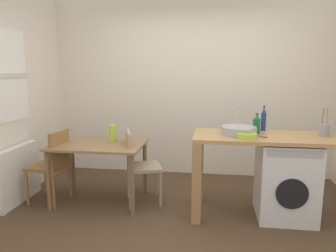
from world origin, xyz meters
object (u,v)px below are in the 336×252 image
(chair_opposite, at_px, (138,163))
(mixing_bowl, at_px, (247,136))
(bottle_tall_green, at_px, (257,124))
(chair_person_seat, at_px, (53,162))
(bottle_squat_brown, at_px, (264,119))
(washing_machine, at_px, (286,180))
(vase, at_px, (113,134))
(dining_table, at_px, (99,151))
(utensil_crock, at_px, (324,130))

(chair_opposite, distance_m, mixing_bowl, 1.36)
(chair_opposite, height_order, bottle_tall_green, bottle_tall_green)
(chair_person_seat, height_order, bottle_squat_brown, bottle_squat_brown)
(chair_person_seat, distance_m, chair_opposite, 1.03)
(washing_machine, distance_m, vase, 2.08)
(chair_person_seat, relative_size, bottle_tall_green, 3.99)
(chair_person_seat, bearing_deg, bottle_tall_green, -80.96)
(bottle_tall_green, bearing_deg, dining_table, 179.70)
(utensil_crock, bearing_deg, chair_opposite, 177.51)
(dining_table, distance_m, bottle_squat_brown, 2.00)
(dining_table, xyz_separation_m, utensil_crock, (2.55, -0.06, 0.35))
(utensil_crock, bearing_deg, chair_person_seat, -179.16)
(washing_machine, bearing_deg, dining_table, 176.97)
(dining_table, xyz_separation_m, mixing_bowl, (1.72, -0.31, 0.31))
(chair_opposite, xyz_separation_m, utensil_crock, (2.07, -0.09, 0.48))
(bottle_squat_brown, bearing_deg, bottle_tall_green, -120.07)
(washing_machine, xyz_separation_m, bottle_tall_green, (-0.33, 0.11, 0.59))
(dining_table, distance_m, mixing_bowl, 1.78)
(dining_table, bearing_deg, washing_machine, -3.03)
(chair_person_seat, bearing_deg, utensil_crock, -82.48)
(chair_person_seat, relative_size, mixing_bowl, 4.39)
(utensil_crock, xyz_separation_m, vase, (-2.40, 0.16, -0.15))
(mixing_bowl, xyz_separation_m, utensil_crock, (0.83, 0.25, 0.04))
(chair_opposite, distance_m, bottle_tall_green, 1.47)
(bottle_tall_green, xyz_separation_m, utensil_crock, (0.69, -0.05, -0.03))
(bottle_tall_green, bearing_deg, washing_machine, -17.92)
(chair_opposite, height_order, bottle_squat_brown, bottle_squat_brown)
(bottle_squat_brown, xyz_separation_m, utensil_crock, (0.59, -0.23, -0.06))
(chair_person_seat, distance_m, mixing_bowl, 2.32)
(bottle_tall_green, distance_m, mixing_bowl, 0.34)
(dining_table, bearing_deg, bottle_tall_green, -0.30)
(dining_table, xyz_separation_m, bottle_tall_green, (1.85, -0.01, 0.38))
(bottle_squat_brown, bearing_deg, dining_table, -175.24)
(mixing_bowl, xyz_separation_m, vase, (-1.57, 0.41, -0.11))
(mixing_bowl, distance_m, vase, 1.63)
(utensil_crock, bearing_deg, bottle_tall_green, 175.61)
(chair_person_seat, height_order, vase, vase)
(washing_machine, bearing_deg, vase, 173.94)
(mixing_bowl, bearing_deg, utensil_crock, 16.83)
(bottle_tall_green, relative_size, vase, 1.08)
(utensil_crock, bearing_deg, vase, 176.11)
(dining_table, relative_size, chair_person_seat, 1.22)
(dining_table, relative_size, bottle_squat_brown, 3.77)
(dining_table, xyz_separation_m, washing_machine, (2.18, -0.12, -0.21))
(chair_opposite, relative_size, washing_machine, 1.05)
(bottle_tall_green, relative_size, mixing_bowl, 1.10)
(dining_table, bearing_deg, vase, 33.69)
(dining_table, relative_size, bottle_tall_green, 4.88)
(vase, bearing_deg, washing_machine, -6.06)
(utensil_crock, bearing_deg, washing_machine, -171.90)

